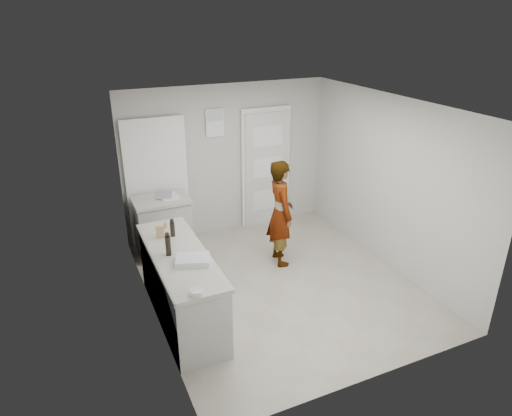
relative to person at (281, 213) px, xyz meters
name	(u,v)px	position (x,y,z in m)	size (l,w,h in m)	color
ground	(280,284)	(-0.29, -0.58, -0.81)	(4.00, 4.00, 0.00)	#A59C8B
room_shell	(219,175)	(-0.46, 1.38, 0.22)	(4.00, 4.00, 4.00)	#B1AFA7
main_counter	(182,289)	(-1.74, -0.78, -0.38)	(0.64, 1.96, 0.93)	#BCBBB7
side_counter	(163,228)	(-1.54, 0.97, -0.38)	(0.84, 0.61, 0.93)	#BCBBB7
person	(281,213)	(0.00, 0.00, 0.00)	(0.59, 0.39, 1.61)	silver
cake_mix_box	(160,232)	(-1.84, -0.30, 0.20)	(0.10, 0.05, 0.16)	#A67E53
spice_jar	(166,225)	(-1.71, -0.04, 0.16)	(0.05, 0.05, 0.07)	tan
oil_cruet_a	(172,228)	(-1.69, -0.31, 0.23)	(0.06, 0.06, 0.24)	black
oil_cruet_b	(168,244)	(-1.86, -0.77, 0.26)	(0.07, 0.07, 0.30)	black
baking_dish	(193,260)	(-1.65, -1.05, 0.15)	(0.45, 0.38, 0.07)	silver
egg_bowl	(196,292)	(-1.80, -1.68, 0.15)	(0.14, 0.14, 0.05)	silver
papers	(169,196)	(-1.40, 1.01, 0.12)	(0.28, 0.35, 0.01)	white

